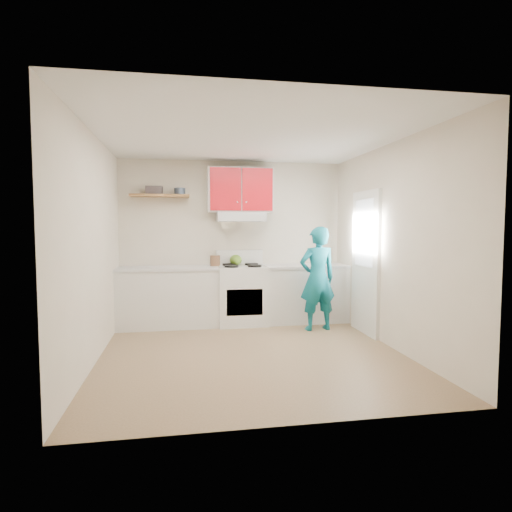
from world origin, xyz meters
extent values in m
plane|color=brown|center=(0.00, 0.00, 0.00)|extent=(3.80, 3.80, 0.00)
cube|color=white|center=(0.00, 0.00, 2.60)|extent=(3.60, 3.80, 0.04)
cube|color=beige|center=(0.00, 1.90, 1.30)|extent=(3.60, 0.04, 2.60)
cube|color=beige|center=(0.00, -1.90, 1.30)|extent=(3.60, 0.04, 2.60)
cube|color=beige|center=(-1.80, 0.00, 1.30)|extent=(0.04, 3.80, 2.60)
cube|color=beige|center=(1.80, 0.00, 1.30)|extent=(0.04, 3.80, 2.60)
cube|color=white|center=(1.78, 0.70, 1.02)|extent=(0.05, 0.85, 2.05)
cube|color=white|center=(1.75, 0.70, 1.45)|extent=(0.01, 0.55, 0.95)
cube|color=silver|center=(-1.04, 1.60, 0.45)|extent=(1.52, 0.60, 0.90)
cube|color=silver|center=(1.14, 1.60, 0.45)|extent=(1.32, 0.60, 0.90)
cube|color=white|center=(0.10, 1.57, 0.46)|extent=(0.76, 0.65, 0.92)
cube|color=silver|center=(0.10, 1.68, 1.70)|extent=(0.76, 0.44, 0.15)
cube|color=#AD0F17|center=(0.10, 1.73, 2.12)|extent=(1.02, 0.33, 0.70)
cube|color=brown|center=(-1.15, 1.75, 2.02)|extent=(0.90, 0.30, 0.04)
cube|color=#433B3E|center=(-1.24, 1.74, 2.10)|extent=(0.26, 0.20, 0.13)
cylinder|color=#333D4C|center=(-0.85, 1.79, 2.09)|extent=(0.20, 0.20, 0.11)
ellipsoid|color=#598224|center=(0.03, 1.77, 1.00)|extent=(0.21, 0.21, 0.17)
cylinder|color=brown|center=(-0.31, 1.66, 0.99)|extent=(0.21, 0.21, 0.19)
cube|color=olive|center=(0.72, 1.57, 0.91)|extent=(0.32, 0.24, 0.02)
cube|color=red|center=(1.35, 1.60, 0.90)|extent=(0.33, 0.29, 0.01)
imported|color=#0D6676|center=(1.16, 1.00, 0.77)|extent=(0.60, 0.43, 1.54)
camera|label=1|loc=(-0.81, -4.98, 1.54)|focal=29.60mm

